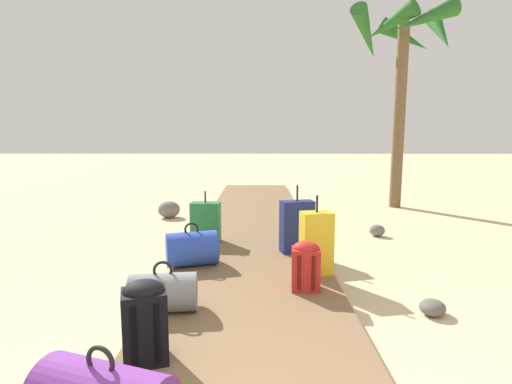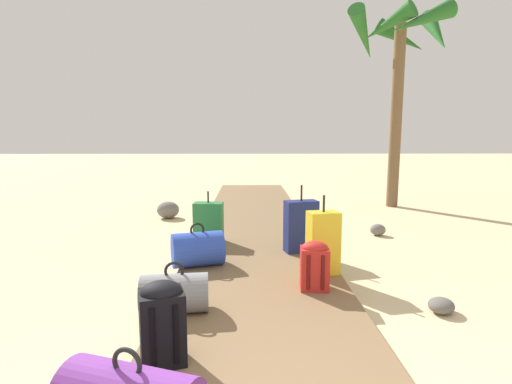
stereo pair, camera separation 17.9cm
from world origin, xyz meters
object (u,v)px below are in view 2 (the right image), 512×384
object	(u,v)px
duffel_bag_grey	(175,293)
duffel_bag_blue	(198,249)
backpack_red	(315,264)
backpack_black	(162,320)
palm_tree_far_right	(400,49)
suitcase_green	(209,222)
suitcase_yellow	(323,243)
suitcase_navy	(301,226)

from	to	relation	value
duffel_bag_grey	duffel_bag_blue	bearing A→B (deg)	88.07
backpack_red	backpack_black	bearing A→B (deg)	-133.78
duffel_bag_blue	palm_tree_far_right	distance (m)	6.45
duffel_bag_blue	backpack_red	bearing A→B (deg)	-30.87
duffel_bag_blue	backpack_black	bearing A→B (deg)	-89.45
suitcase_green	duffel_bag_blue	bearing A→B (deg)	-91.27
duffel_bag_grey	suitcase_yellow	distance (m)	1.71
suitcase_navy	palm_tree_far_right	xyz separation A→B (m)	(2.53, 3.69, 2.94)
backpack_black	palm_tree_far_right	size ratio (longest dim) A/B	0.13
suitcase_navy	suitcase_green	size ratio (longest dim) A/B	1.20
duffel_bag_blue	suitcase_yellow	distance (m)	1.41
suitcase_navy	suitcase_yellow	bearing A→B (deg)	-81.13
suitcase_navy	palm_tree_far_right	bearing A→B (deg)	55.57
suitcase_yellow	backpack_red	bearing A→B (deg)	-109.77
duffel_bag_grey	palm_tree_far_right	bearing A→B (deg)	54.99
suitcase_yellow	duffel_bag_blue	bearing A→B (deg)	168.94
suitcase_navy	duffel_bag_grey	world-z (taller)	suitcase_navy
backpack_red	suitcase_yellow	bearing A→B (deg)	70.23
palm_tree_far_right	duffel_bag_grey	bearing A→B (deg)	-125.01
backpack_red	suitcase_yellow	world-z (taller)	suitcase_yellow
suitcase_navy	palm_tree_far_right	distance (m)	5.35
backpack_red	suitcase_green	xyz separation A→B (m)	(-1.19, 1.77, 0.03)
backpack_black	backpack_red	bearing A→B (deg)	46.22
backpack_red	backpack_black	size ratio (longest dim) A/B	0.86
duffel_bag_blue	palm_tree_far_right	size ratio (longest dim) A/B	0.15
suitcase_yellow	palm_tree_far_right	bearing A→B (deg)	61.95
palm_tree_far_right	duffel_bag_blue	bearing A→B (deg)	-131.68
suitcase_green	duffel_bag_grey	bearing A→B (deg)	-91.62
suitcase_navy	backpack_black	distance (m)	2.80
suitcase_navy	duffel_bag_blue	bearing A→B (deg)	-156.20
duffel_bag_grey	palm_tree_far_right	world-z (taller)	palm_tree_far_right
suitcase_navy	duffel_bag_blue	xyz separation A→B (m)	(-1.24, -0.55, -0.13)
duffel_bag_blue	suitcase_green	xyz separation A→B (m)	(0.02, 1.04, 0.08)
duffel_bag_blue	suitcase_yellow	xyz separation A→B (m)	(1.37, -0.27, 0.14)
backpack_black	suitcase_green	bearing A→B (deg)	89.92
duffel_bag_grey	palm_tree_far_right	distance (m)	7.34
suitcase_navy	suitcase_yellow	size ratio (longest dim) A/B	1.01
suitcase_navy	backpack_red	xyz separation A→B (m)	(-0.04, -1.27, -0.08)
backpack_red	suitcase_yellow	distance (m)	0.49
duffel_bag_blue	backpack_red	distance (m)	1.41
duffel_bag_grey	suitcase_yellow	xyz separation A→B (m)	(1.41, 0.94, 0.17)
suitcase_navy	suitcase_green	bearing A→B (deg)	158.00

